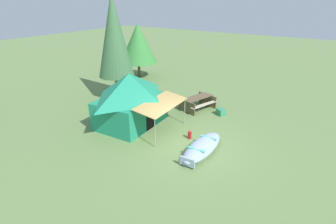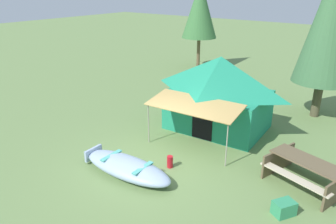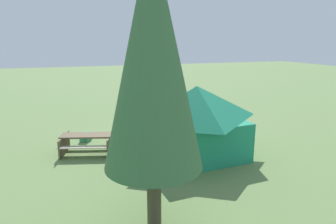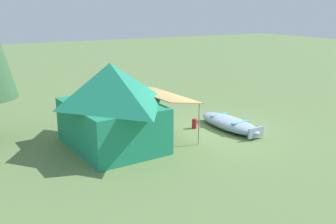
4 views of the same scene
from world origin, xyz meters
The scene contains 6 objects.
ground_plane centered at (0.00, 0.00, 0.00)m, with size 80.00×80.00×0.00m, color #658149.
beached_rowboat centered at (-0.21, -0.78, 0.24)m, with size 2.99×1.11×0.46m.
canvas_cabin_tent centered at (0.25, 3.60, 1.40)m, with size 3.79×4.02×2.70m.
picnic_table centered at (3.97, 1.74, 0.47)m, with size 2.27×1.89×0.74m.
cooler_box centered at (3.92, 0.19, 0.18)m, with size 0.50×0.35×0.35m, color #308C5D.
fuel_can centered at (0.54, 0.26, 0.18)m, with size 0.18×0.18×0.36m, color red.
Camera 4 is at (-10.86, 7.96, 4.34)m, focal length 41.52 mm.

